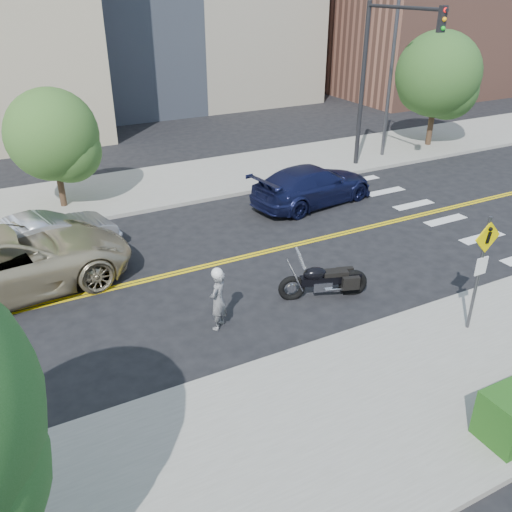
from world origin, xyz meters
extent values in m
plane|color=black|center=(0.00, 0.00, 0.00)|extent=(120.00, 120.00, 0.00)
cube|color=#9E9B91|center=(0.00, -7.50, 0.07)|extent=(60.00, 5.00, 0.15)
cube|color=#9E9B91|center=(0.00, 7.50, 0.07)|extent=(60.00, 5.00, 0.15)
cube|color=#8C5947|center=(26.00, 20.00, 6.00)|extent=(14.00, 12.00, 12.00)
cylinder|color=#4C4C51|center=(12.00, 6.50, 4.15)|extent=(0.16, 0.16, 8.00)
cylinder|color=black|center=(10.00, 6.00, 3.65)|extent=(0.20, 0.20, 7.00)
cylinder|color=black|center=(10.00, 3.80, 6.95)|extent=(0.14, 4.40, 0.14)
cube|color=black|center=(10.00, 1.80, 6.65)|extent=(0.28, 0.18, 0.90)
cylinder|color=#4C4C51|center=(4.20, -6.30, 1.65)|extent=(0.08, 0.08, 3.00)
cube|color=#F9D800|center=(4.20, -6.33, 2.65)|extent=(0.78, 0.03, 0.78)
cube|color=white|center=(4.20, -6.33, 1.90)|extent=(0.35, 0.03, 0.45)
imported|color=#A9AAAE|center=(-1.24, -3.20, 0.81)|extent=(0.70, 0.67, 1.61)
sphere|color=white|center=(-1.24, -3.20, 1.57)|extent=(0.29, 0.29, 0.29)
imported|color=#BBAE89|center=(-5.65, 1.14, 0.94)|extent=(7.08, 3.92, 1.88)
imported|color=#AEB0B6|center=(-4.43, 2.80, 0.73)|extent=(4.65, 2.46, 1.46)
imported|color=#171C46|center=(5.56, 2.93, 0.76)|extent=(5.49, 2.90, 1.52)
cylinder|color=#382619|center=(-3.25, 6.87, 1.86)|extent=(0.24, 0.24, 3.72)
sphere|color=#34611E|center=(-3.25, 6.87, 2.90)|extent=(3.35, 3.35, 3.35)
cylinder|color=#382619|center=(15.37, 6.87, 2.38)|extent=(0.29, 0.29, 4.75)
sphere|color=#2A561B|center=(15.37, 6.87, 3.71)|extent=(4.20, 4.20, 4.20)
camera|label=1|loc=(-5.74, -13.82, 7.94)|focal=38.00mm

